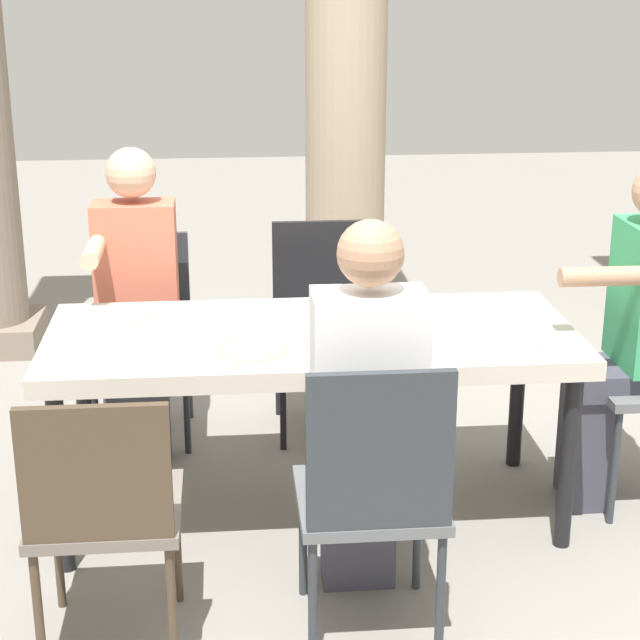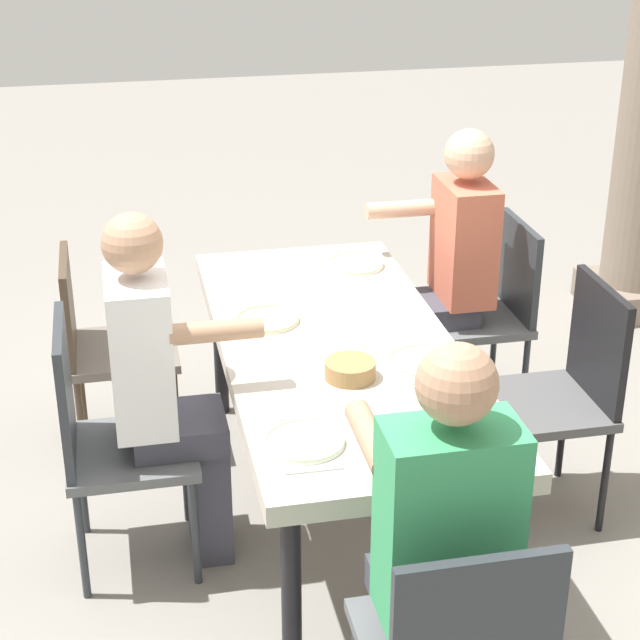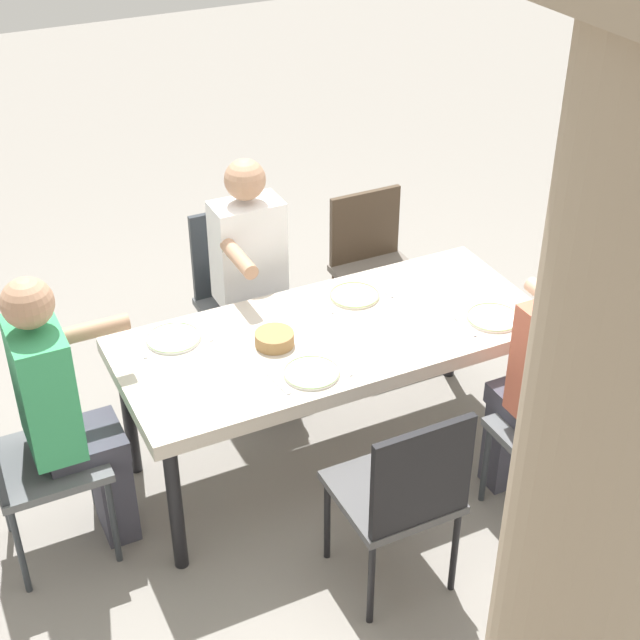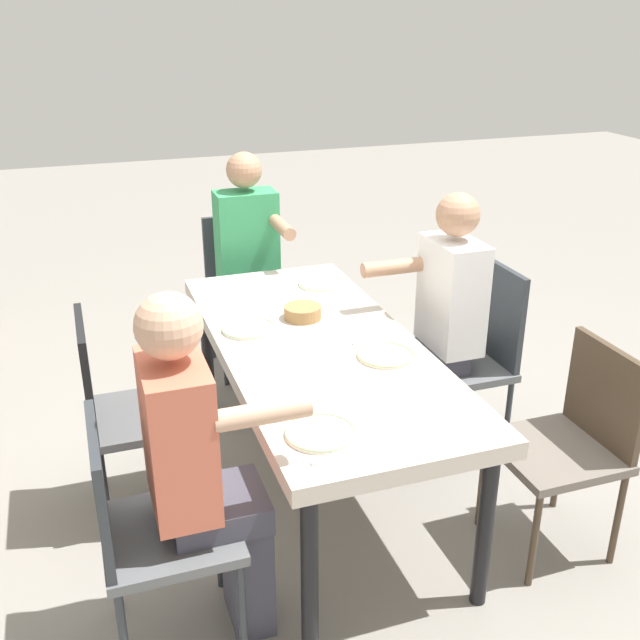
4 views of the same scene
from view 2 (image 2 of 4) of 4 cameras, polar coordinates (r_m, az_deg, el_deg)
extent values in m
plane|color=gray|center=(4.15, 0.88, -10.30)|extent=(16.00, 16.00, 0.00)
cube|color=beige|center=(3.79, 0.94, -1.65)|extent=(1.91, 0.82, 0.07)
cylinder|color=black|center=(4.79, 2.49, -0.65)|extent=(0.06, 0.06, 0.66)
cylinder|color=black|center=(3.36, 9.92, -13.28)|extent=(0.06, 0.06, 0.66)
cylinder|color=black|center=(4.69, -5.38, -1.35)|extent=(0.06, 0.06, 0.66)
cylinder|color=black|center=(3.21, -1.54, -14.94)|extent=(0.06, 0.06, 0.66)
cube|color=#5B5E61|center=(4.68, 8.11, 0.05)|extent=(0.44, 0.44, 0.04)
cube|color=#2D3338|center=(4.67, 10.59, 2.66)|extent=(0.42, 0.03, 0.43)
cylinder|color=#2D3338|center=(4.89, 5.12, -1.71)|extent=(0.03, 0.03, 0.43)
cylinder|color=#2D3338|center=(4.57, 6.46, -3.78)|extent=(0.03, 0.03, 0.43)
cylinder|color=#2D3338|center=(5.00, 9.30, -1.30)|extent=(0.03, 0.03, 0.43)
cylinder|color=#2D3338|center=(4.69, 10.90, -3.29)|extent=(0.03, 0.03, 0.43)
cube|color=#6A6158|center=(4.44, -10.52, -1.64)|extent=(0.44, 0.44, 0.04)
cube|color=#473828|center=(4.35, -13.35, 0.62)|extent=(0.42, 0.03, 0.42)
cylinder|color=#473828|center=(4.38, -7.70, -5.22)|extent=(0.03, 0.03, 0.43)
cylinder|color=#473828|center=(4.71, -8.08, -2.95)|extent=(0.03, 0.03, 0.43)
cylinder|color=#473828|center=(4.38, -12.68, -5.64)|extent=(0.03, 0.03, 0.43)
cylinder|color=#473828|center=(4.71, -12.69, -3.34)|extent=(0.03, 0.03, 0.43)
cube|color=#4F4F50|center=(4.03, 11.79, -4.48)|extent=(0.44, 0.44, 0.04)
cube|color=black|center=(4.00, 14.71, -1.26)|extent=(0.42, 0.03, 0.46)
cylinder|color=black|center=(4.23, 8.15, -6.33)|extent=(0.03, 0.03, 0.43)
cylinder|color=black|center=(3.93, 9.98, -9.11)|extent=(0.03, 0.03, 0.43)
cylinder|color=black|center=(4.36, 12.88, -5.71)|extent=(0.03, 0.03, 0.43)
cylinder|color=black|center=(4.08, 15.02, -8.33)|extent=(0.03, 0.03, 0.43)
cube|color=#5B5E61|center=(3.74, -10.06, -6.95)|extent=(0.44, 0.44, 0.04)
cube|color=#2D3338|center=(3.63, -13.51, -3.89)|extent=(0.42, 0.03, 0.49)
cylinder|color=#2D3338|center=(3.72, -6.69, -11.22)|extent=(0.03, 0.03, 0.42)
cylinder|color=#2D3338|center=(4.03, -7.22, -8.09)|extent=(0.03, 0.03, 0.42)
cylinder|color=#2D3338|center=(3.72, -12.65, -11.72)|extent=(0.03, 0.03, 0.42)
cylinder|color=#2D3338|center=(4.03, -12.66, -8.55)|extent=(0.03, 0.03, 0.42)
cube|color=#2D3338|center=(2.60, 8.45, -16.34)|extent=(0.03, 0.42, 0.43)
cube|color=#3F3F4C|center=(4.70, 5.03, -2.62)|extent=(0.24, 0.14, 0.46)
cube|color=#3F3F4C|center=(4.61, 6.23, 0.58)|extent=(0.28, 0.32, 0.10)
cube|color=#CC664C|center=(4.52, 7.74, 4.21)|extent=(0.34, 0.20, 0.51)
sphere|color=tan|center=(4.41, 8.01, 8.81)|extent=(0.21, 0.21, 0.21)
cylinder|color=tan|center=(4.54, 4.37, 5.95)|extent=(0.07, 0.30, 0.07)
cube|color=#3F3F4C|center=(3.87, -5.98, -9.27)|extent=(0.24, 0.14, 0.46)
cube|color=#3F3F4C|center=(3.71, -7.56, -5.81)|extent=(0.28, 0.32, 0.10)
cube|color=white|center=(3.56, -9.60, -1.65)|extent=(0.34, 0.20, 0.52)
sphere|color=tan|center=(3.41, -10.05, 4.07)|extent=(0.20, 0.20, 0.20)
cylinder|color=tan|center=(3.40, -5.58, -0.60)|extent=(0.07, 0.30, 0.07)
cube|color=#3F3F4C|center=(2.96, 5.89, -14.62)|extent=(0.32, 0.28, 0.10)
cube|color=#389E60|center=(2.69, 6.89, -10.76)|extent=(0.20, 0.34, 0.54)
sphere|color=tan|center=(2.48, 7.34, -3.42)|extent=(0.20, 0.20, 0.20)
cylinder|color=tan|center=(2.78, 2.72, -6.35)|extent=(0.30, 0.07, 0.07)
cube|color=gray|center=(6.06, 16.41, 1.36)|extent=(0.49, 0.49, 0.16)
cylinder|color=white|center=(4.44, 1.89, 2.98)|extent=(0.24, 0.24, 0.01)
torus|color=#A4C786|center=(4.44, 1.89, 3.06)|extent=(0.24, 0.24, 0.01)
cube|color=silver|center=(4.58, 1.45, 3.62)|extent=(0.02, 0.17, 0.01)
cube|color=silver|center=(4.31, 2.35, 2.22)|extent=(0.02, 0.17, 0.01)
cylinder|color=silver|center=(3.94, -2.82, -0.01)|extent=(0.23, 0.23, 0.01)
torus|color=#A0BE77|center=(3.93, -2.82, 0.08)|extent=(0.23, 0.23, 0.01)
cube|color=silver|center=(4.07, -3.15, 0.82)|extent=(0.03, 0.17, 0.01)
cube|color=silver|center=(3.80, -2.46, -0.98)|extent=(0.03, 0.17, 0.01)
cylinder|color=white|center=(3.64, 5.56, -2.27)|extent=(0.23, 0.23, 0.01)
torus|color=#A4C786|center=(3.64, 5.56, -2.17)|extent=(0.24, 0.24, 0.01)
cube|color=silver|center=(3.77, 4.90, -1.30)|extent=(0.03, 0.17, 0.01)
cube|color=silver|center=(3.52, 6.26, -3.40)|extent=(0.03, 0.17, 0.01)
cylinder|color=white|center=(3.17, -0.82, -6.57)|extent=(0.24, 0.24, 0.01)
torus|color=#A9CD91|center=(3.16, -0.82, -6.46)|extent=(0.24, 0.24, 0.01)
cube|color=silver|center=(3.30, -1.32, -5.28)|extent=(0.03, 0.17, 0.01)
cube|color=silver|center=(3.05, -0.28, -8.05)|extent=(0.02, 0.17, 0.01)
cylinder|color=#9E7547|center=(3.52, 1.63, -2.69)|extent=(0.17, 0.17, 0.06)
camera|label=1|loc=(4.63, -51.18, 10.87)|focal=59.68mm
camera|label=3|loc=(4.27, 59.92, 22.46)|focal=53.02mm
camera|label=4|loc=(6.25, 4.13, 21.80)|focal=41.57mm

